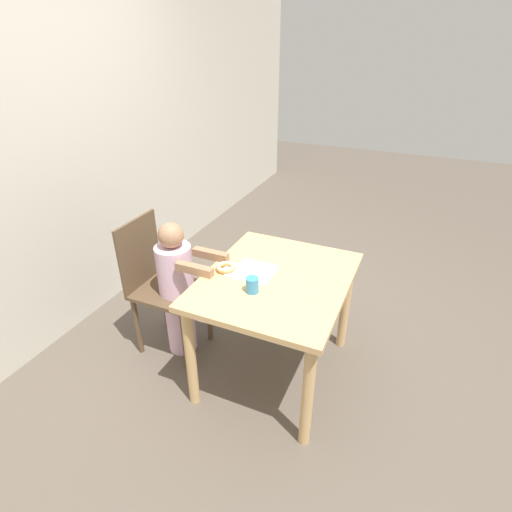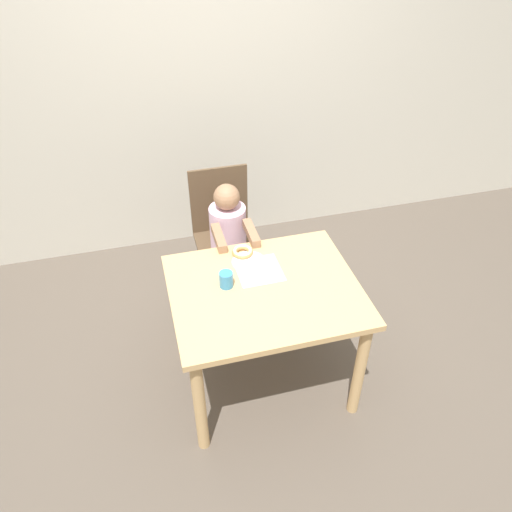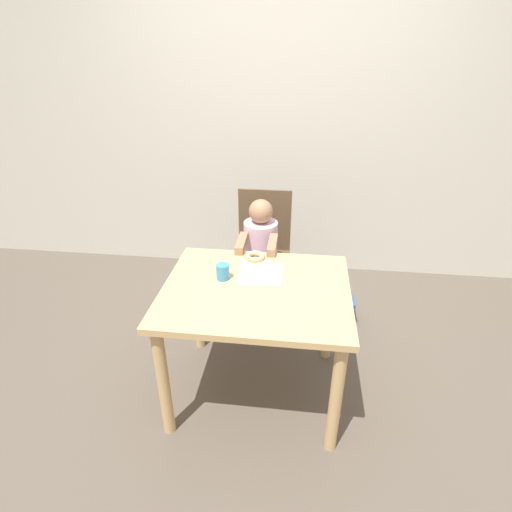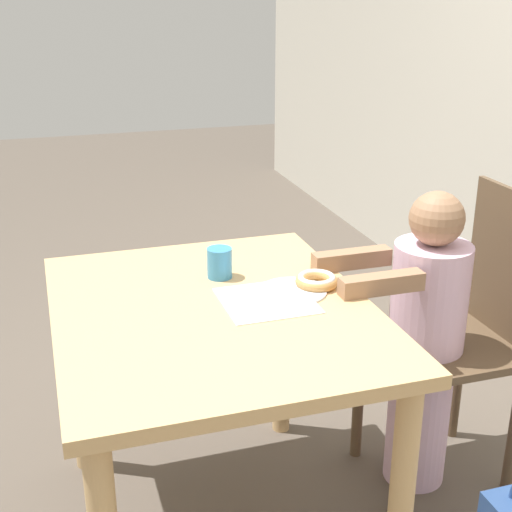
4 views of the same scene
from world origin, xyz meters
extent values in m
plane|color=brown|center=(0.00, 0.00, 0.00)|extent=(12.00, 12.00, 0.00)
cube|color=beige|center=(0.00, 1.56, 1.25)|extent=(8.00, 0.05, 2.50)
cube|color=tan|center=(0.00, 0.00, 0.70)|extent=(0.96, 0.80, 0.03)
cylinder|color=tan|center=(-0.42, -0.34, 0.34)|extent=(0.06, 0.06, 0.68)
cylinder|color=tan|center=(0.42, -0.34, 0.34)|extent=(0.06, 0.06, 0.68)
cylinder|color=tan|center=(-0.42, 0.34, 0.34)|extent=(0.06, 0.06, 0.68)
cylinder|color=tan|center=(0.42, 0.34, 0.34)|extent=(0.06, 0.06, 0.68)
cube|color=brown|center=(-0.05, 0.72, 0.46)|extent=(0.38, 0.44, 0.03)
cube|color=brown|center=(-0.05, 0.93, 0.70)|extent=(0.38, 0.02, 0.46)
cylinder|color=brown|center=(-0.21, 0.53, 0.22)|extent=(0.04, 0.04, 0.44)
cylinder|color=brown|center=(0.11, 0.53, 0.22)|extent=(0.04, 0.04, 0.44)
cylinder|color=brown|center=(-0.21, 0.90, 0.22)|extent=(0.04, 0.04, 0.44)
cylinder|color=brown|center=(0.11, 0.90, 0.22)|extent=(0.04, 0.04, 0.44)
cylinder|color=silver|center=(-0.05, 0.66, 0.23)|extent=(0.19, 0.19, 0.47)
cylinder|color=silver|center=(-0.05, 0.66, 0.63)|extent=(0.22, 0.22, 0.32)
sphere|color=#997051|center=(-0.05, 0.66, 0.87)|extent=(0.16, 0.16, 0.16)
cube|color=#997051|center=(-0.14, 0.45, 0.74)|extent=(0.05, 0.24, 0.05)
cube|color=#997051|center=(0.05, 0.45, 0.74)|extent=(0.05, 0.24, 0.05)
torus|color=tan|center=(-0.04, 0.30, 0.73)|extent=(0.12, 0.12, 0.03)
torus|color=white|center=(-0.04, 0.30, 0.74)|extent=(0.10, 0.10, 0.02)
cube|color=white|center=(0.01, 0.14, 0.71)|extent=(0.23, 0.23, 0.00)
cube|color=#2D4C84|center=(0.45, 0.74, 0.09)|extent=(0.36, 0.14, 0.18)
torus|color=#2D4C84|center=(0.45, 0.74, 0.18)|extent=(0.28, 0.02, 0.28)
cylinder|color=teal|center=(-0.19, 0.07, 0.76)|extent=(0.07, 0.07, 0.09)
cylinder|color=silver|center=(-0.03, 0.23, 0.72)|extent=(0.18, 0.18, 0.01)
camera|label=1|loc=(-1.80, -0.67, 1.92)|focal=28.00mm
camera|label=2|loc=(-0.53, -1.82, 2.41)|focal=35.00mm
camera|label=3|loc=(0.21, -1.72, 1.82)|focal=28.00mm
camera|label=4|loc=(1.61, -0.39, 1.49)|focal=50.00mm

